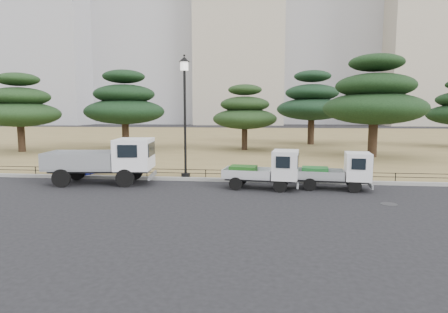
# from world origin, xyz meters

# --- Properties ---
(ground) EXTENTS (220.00, 220.00, 0.00)m
(ground) POSITION_xyz_m (0.00, 0.00, 0.00)
(ground) COLOR black
(lawn) EXTENTS (120.00, 56.00, 0.15)m
(lawn) POSITION_xyz_m (0.00, 30.60, 0.07)
(lawn) COLOR olive
(lawn) RESTS_ON ground
(curb) EXTENTS (120.00, 0.25, 0.16)m
(curb) POSITION_xyz_m (0.00, 2.60, 0.08)
(curb) COLOR gray
(curb) RESTS_ON ground
(truck_large) EXTENTS (5.07, 2.48, 2.13)m
(truck_large) POSITION_xyz_m (-5.51, 1.47, 1.18)
(truck_large) COLOR black
(truck_large) RESTS_ON ground
(truck_kei_front) EXTENTS (3.39, 1.75, 1.72)m
(truck_kei_front) POSITION_xyz_m (2.01, 1.09, 0.86)
(truck_kei_front) COLOR black
(truck_kei_front) RESTS_ON ground
(truck_kei_rear) EXTENTS (3.25, 1.66, 1.64)m
(truck_kei_rear) POSITION_xyz_m (5.14, 1.32, 0.82)
(truck_kei_rear) COLOR black
(truck_kei_rear) RESTS_ON ground
(street_lamp) EXTENTS (0.53, 0.53, 5.88)m
(street_lamp) POSITION_xyz_m (-2.04, 2.90, 4.13)
(street_lamp) COLOR black
(street_lamp) RESTS_ON lawn
(pipe_fence) EXTENTS (38.00, 0.04, 0.40)m
(pipe_fence) POSITION_xyz_m (0.00, 2.75, 0.44)
(pipe_fence) COLOR black
(pipe_fence) RESTS_ON lawn
(tarp_pile) EXTENTS (1.81, 1.47, 1.08)m
(tarp_pile) POSITION_xyz_m (-7.79, 3.28, 0.58)
(tarp_pile) COLOR #1523A7
(tarp_pile) RESTS_ON lawn
(manhole) EXTENTS (0.60, 0.60, 0.01)m
(manhole) POSITION_xyz_m (6.50, -1.20, 0.01)
(manhole) COLOR #2D2D30
(manhole) RESTS_ON ground
(pine_west_far) EXTENTS (6.24, 6.24, 6.30)m
(pine_west_far) POSITION_xyz_m (-17.74, 12.85, 3.79)
(pine_west_far) COLOR black
(pine_west_far) RESTS_ON lawn
(pine_west_near) EXTENTS (6.75, 6.75, 6.75)m
(pine_west_near) POSITION_xyz_m (-10.14, 15.83, 4.04)
(pine_west_near) COLOR black
(pine_west_near) RESTS_ON lawn
(pine_center_left) EXTENTS (5.39, 5.39, 5.48)m
(pine_center_left) POSITION_xyz_m (0.13, 16.28, 3.32)
(pine_center_left) COLOR black
(pine_center_left) RESTS_ON lawn
(pine_center_right) EXTENTS (6.79, 6.79, 7.20)m
(pine_center_right) POSITION_xyz_m (6.34, 22.39, 4.32)
(pine_center_right) COLOR black
(pine_center_right) RESTS_ON lawn
(pine_east_near) EXTENTS (7.16, 7.16, 7.23)m
(pine_east_near) POSITION_xyz_m (9.54, 12.46, 4.32)
(pine_east_near) COLOR black
(pine_east_near) RESTS_ON lawn
(tower_center_left) EXTENTS (22.00, 20.00, 55.00)m
(tower_center_left) POSITION_xyz_m (-5.00, 85.00, 27.50)
(tower_center_left) COLOR #AAA08C
(tower_center_left) RESTS_ON ground
(tower_east) EXTENTS (20.00, 18.00, 48.00)m
(tower_east) POSITION_xyz_m (40.00, 82.00, 24.00)
(tower_east) COLOR #AAA08C
(tower_east) RESTS_ON ground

